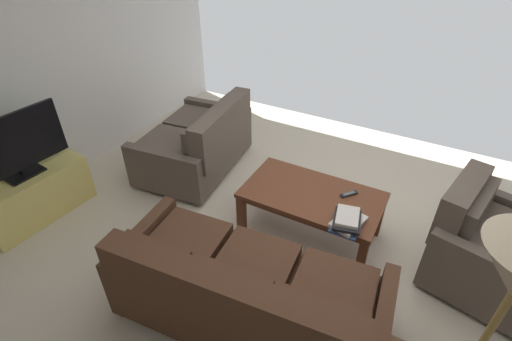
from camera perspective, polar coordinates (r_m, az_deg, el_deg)
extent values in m
cube|color=beige|center=(3.51, 7.88, -12.21)|extent=(5.88, 5.07, 0.01)
cube|color=silver|center=(4.45, -29.65, 16.36)|extent=(0.12, 5.07, 2.89)
cylinder|color=black|center=(3.16, 15.41, -19.96)|extent=(0.05, 0.05, 0.06)
cylinder|color=black|center=(3.49, -10.41, -12.02)|extent=(0.05, 0.05, 0.06)
cylinder|color=black|center=(3.17, -17.45, -20.17)|extent=(0.05, 0.05, 0.06)
cube|color=#472B1C|center=(2.88, -1.09, -18.50)|extent=(1.76, 0.96, 0.36)
cube|color=#472B1C|center=(2.61, 11.04, -18.83)|extent=(0.59, 0.76, 0.10)
cube|color=#472B1C|center=(2.71, -0.96, -15.30)|extent=(0.59, 0.76, 0.10)
cube|color=#472B1C|center=(2.91, -11.36, -11.60)|extent=(0.59, 0.76, 0.10)
cube|color=#472B1C|center=(2.41, -4.79, -19.48)|extent=(1.70, 0.33, 0.46)
cube|color=#472B1C|center=(2.36, 9.75, -21.73)|extent=(0.52, 0.17, 0.32)
cube|color=#472B1C|center=(2.46, -3.56, -17.59)|extent=(0.52, 0.17, 0.32)
cube|color=#472B1C|center=(2.68, -14.70, -13.26)|extent=(0.52, 0.17, 0.32)
cube|color=#472B1C|center=(2.73, 17.81, -22.85)|extent=(0.17, 0.82, 0.52)
cube|color=#472B1C|center=(3.17, -16.35, -11.84)|extent=(0.17, 0.82, 0.52)
cylinder|color=black|center=(5.06, -10.08, 4.63)|extent=(0.06, 0.06, 0.06)
cylinder|color=black|center=(4.42, -16.40, -1.33)|extent=(0.06, 0.06, 0.06)
cylinder|color=black|center=(4.74, -2.18, 2.93)|extent=(0.06, 0.06, 0.06)
cylinder|color=black|center=(4.05, -7.76, -3.81)|extent=(0.06, 0.06, 0.06)
cube|color=brown|center=(4.43, -9.28, 3.07)|extent=(1.00, 1.21, 0.35)
cube|color=brown|center=(4.54, -8.00, 7.27)|extent=(0.83, 0.60, 0.10)
cube|color=brown|center=(4.13, -11.75, 3.84)|extent=(0.83, 0.60, 0.10)
cube|color=brown|center=(4.08, -5.13, 6.38)|extent=(0.30, 1.13, 0.48)
cube|color=brown|center=(4.35, -4.78, 8.29)|extent=(0.17, 0.51, 0.34)
cube|color=brown|center=(3.92, -8.41, 4.81)|extent=(0.17, 0.51, 0.34)
cube|color=brown|center=(4.85, -5.75, 7.33)|extent=(0.89, 0.19, 0.51)
cube|color=brown|center=(3.98, -13.75, -0.44)|extent=(0.89, 0.19, 0.51)
cube|color=brown|center=(3.38, 8.49, -3.72)|extent=(1.21, 0.68, 0.04)
cube|color=brown|center=(3.41, 8.42, -4.30)|extent=(1.11, 0.61, 0.05)
cube|color=brown|center=(3.67, 18.05, -6.57)|extent=(0.07, 0.07, 0.44)
cube|color=brown|center=(3.91, 2.15, -1.63)|extent=(0.07, 0.07, 0.44)
cube|color=brown|center=(3.24, 15.58, -12.75)|extent=(0.07, 0.07, 0.44)
cube|color=brown|center=(3.51, -2.19, -6.66)|extent=(0.07, 0.07, 0.44)
cube|color=#D8C666|center=(4.27, -30.42, -3.21)|extent=(0.50, 1.03, 0.49)
cube|color=black|center=(4.36, -31.18, -2.66)|extent=(0.09, 0.85, 0.29)
cube|color=black|center=(4.28, -30.64, -3.16)|extent=(0.22, 0.25, 0.06)
cube|color=black|center=(4.14, -31.45, -0.43)|extent=(0.22, 0.33, 0.02)
cube|color=black|center=(4.12, -31.62, 0.02)|extent=(0.04, 0.06, 0.06)
cube|color=black|center=(3.99, -32.84, 3.34)|extent=(0.11, 0.93, 0.53)
cube|color=#194C23|center=(4.00, -32.98, 3.42)|extent=(0.08, 0.89, 0.50)
cylinder|color=black|center=(3.57, 24.44, -14.16)|extent=(0.06, 0.06, 0.06)
cylinder|color=black|center=(3.96, 27.17, -9.33)|extent=(0.06, 0.06, 0.06)
cube|color=brown|center=(3.60, 32.38, -11.43)|extent=(1.00, 0.87, 0.40)
cube|color=brown|center=(3.44, 33.98, -8.63)|extent=(0.89, 0.80, 0.10)
cube|color=brown|center=(3.38, 28.46, -4.51)|extent=(0.33, 0.72, 0.45)
cube|color=brown|center=(3.38, 30.17, -5.23)|extent=(0.26, 0.64, 0.31)
cube|color=brown|center=(3.25, 31.10, -14.73)|extent=(0.87, 0.29, 0.56)
cube|color=brown|center=(3.87, 34.06, -7.19)|extent=(0.87, 0.29, 0.56)
cube|color=#385693|center=(3.10, 13.53, -7.98)|extent=(0.22, 0.28, 0.02)
cube|color=silver|center=(3.10, 13.72, -7.54)|extent=(0.26, 0.33, 0.03)
cube|color=black|center=(3.06, 13.54, -7.31)|extent=(0.26, 0.31, 0.03)
cube|color=silver|center=(3.06, 13.62, -6.74)|extent=(0.22, 0.27, 0.03)
cube|color=black|center=(3.41, 13.83, -3.48)|extent=(0.13, 0.15, 0.02)
cube|color=#59595B|center=(3.40, 13.86, -3.33)|extent=(0.09, 0.11, 0.00)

